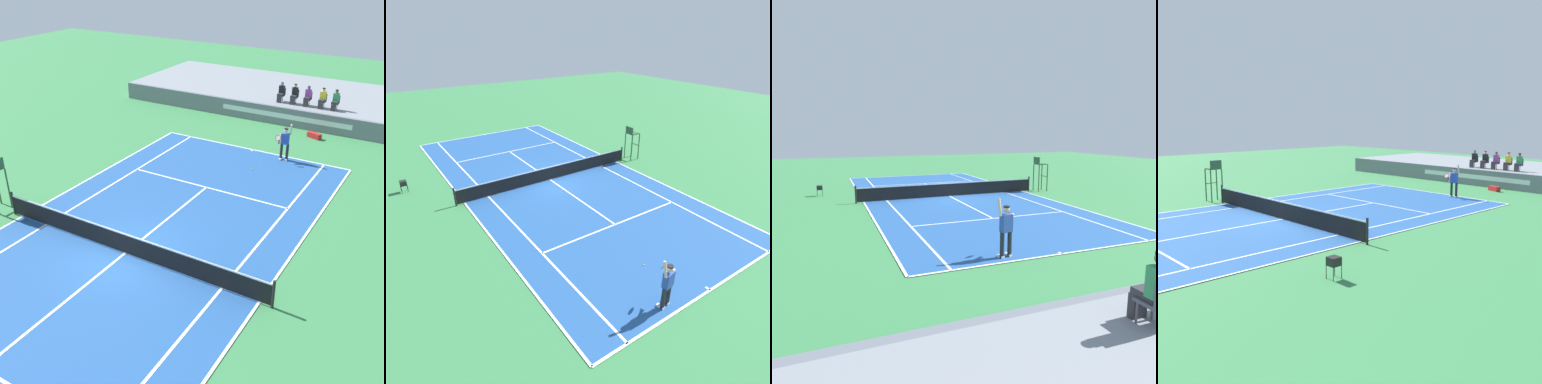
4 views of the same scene
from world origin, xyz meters
TOP-DOWN VIEW (x-y plane):
  - ground_plane at (0.00, 0.00)m, footprint 80.00×80.00m
  - court at (0.00, 0.00)m, footprint 11.08×23.88m
  - net at (0.00, 0.00)m, footprint 11.98×0.10m
  - barrier_wall at (0.00, 16.76)m, footprint 24.75×0.25m
  - bleacher_platform at (0.00, 21.21)m, footprint 24.75×8.66m
  - spectator_seated_0 at (-0.75, 17.89)m, footprint 0.44×0.60m
  - spectator_seated_1 at (0.15, 17.89)m, footprint 0.44×0.60m
  - spectator_seated_2 at (1.04, 17.89)m, footprint 0.44×0.60m
  - spectator_seated_3 at (1.99, 17.89)m, footprint 0.44×0.60m
  - spectator_seated_4 at (2.81, 17.89)m, footprint 0.44×0.60m
  - tennis_player at (1.99, 11.44)m, footprint 0.75×0.72m
  - tennis_ball at (1.04, 9.46)m, footprint 0.07×0.07m
  - equipment_bag at (2.41, 15.52)m, footprint 0.96×0.61m

SIDE VIEW (x-z plane):
  - ground_plane at x=0.00m, z-range 0.00..0.00m
  - court at x=0.00m, z-range 0.00..0.02m
  - tennis_ball at x=1.04m, z-range 0.00..0.07m
  - equipment_bag at x=2.41m, z-range 0.00..0.32m
  - net at x=0.00m, z-range -0.01..1.06m
  - bleacher_platform at x=0.00m, z-range 0.00..1.17m
  - barrier_wall at x=0.00m, z-range 0.00..1.17m
  - tennis_player at x=1.99m, z-range -0.05..2.04m
  - spectator_seated_0 at x=-0.75m, z-range 1.15..2.41m
  - spectator_seated_1 at x=0.15m, z-range 1.15..2.41m
  - spectator_seated_2 at x=1.04m, z-range 1.15..2.41m
  - spectator_seated_3 at x=1.99m, z-range 1.15..2.41m
  - spectator_seated_4 at x=2.81m, z-range 1.15..2.41m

